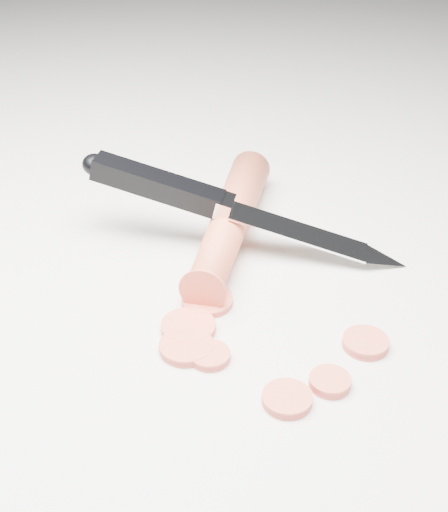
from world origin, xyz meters
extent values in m
plane|color=silver|center=(0.00, 0.00, 0.00)|extent=(2.40, 2.40, 0.00)
cylinder|color=#DE5131|center=(0.05, 0.07, 0.02)|extent=(0.13, 0.20, 0.03)
cylinder|color=#E4533A|center=(-0.02, -0.04, 0.00)|extent=(0.04, 0.04, 0.01)
cylinder|color=#E4533A|center=(-0.01, -0.08, 0.00)|extent=(0.03, 0.03, 0.01)
cylinder|color=#E4533A|center=(-0.02, -0.06, 0.00)|extent=(0.04, 0.04, 0.01)
cylinder|color=#E4533A|center=(0.06, -0.12, 0.00)|extent=(0.03, 0.03, 0.01)
cylinder|color=#E4533A|center=(0.10, -0.09, 0.00)|extent=(0.03, 0.03, 0.01)
cylinder|color=#E4533A|center=(0.00, -0.01, 0.00)|extent=(0.04, 0.04, 0.01)
cylinder|color=#E4533A|center=(0.03, -0.13, 0.00)|extent=(0.03, 0.03, 0.01)
camera|label=1|loc=(-0.11, -0.45, 0.35)|focal=50.00mm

